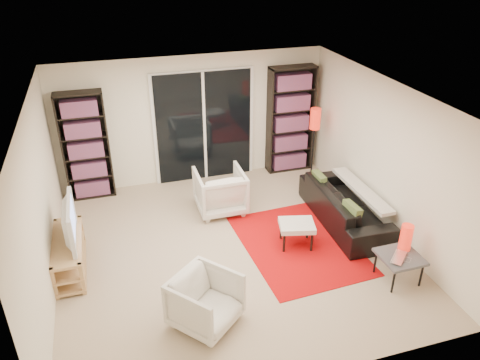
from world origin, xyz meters
name	(u,v)px	position (x,y,z in m)	size (l,w,h in m)	color
floor	(230,249)	(0.00, 0.00, 0.00)	(5.00, 5.00, 0.00)	tan
wall_back	(193,120)	(0.00, 2.50, 1.20)	(5.00, 0.02, 2.40)	white
wall_front	(300,295)	(0.00, -2.50, 1.20)	(5.00, 0.02, 2.40)	white
wall_left	(40,206)	(-2.50, 0.00, 1.20)	(0.02, 5.00, 2.40)	white
wall_right	(385,158)	(2.50, 0.00, 1.20)	(0.02, 5.00, 2.40)	white
ceiling	(228,97)	(0.00, 0.00, 2.40)	(5.00, 5.00, 0.02)	white
sliding_door	(204,127)	(0.20, 2.46, 1.05)	(1.92, 0.08, 2.16)	white
bookshelf_left	(86,147)	(-1.95, 2.33, 0.98)	(0.80, 0.30, 1.95)	black
bookshelf_right	(291,120)	(1.90, 2.33, 1.05)	(0.90, 0.30, 2.10)	black
tv_stand	(69,254)	(-2.31, 0.19, 0.26)	(0.41, 1.27, 0.50)	#DFB279
tv	(64,223)	(-2.29, 0.19, 0.79)	(1.00, 0.13, 0.58)	black
rug	(298,244)	(1.04, -0.21, 0.01)	(1.62, 2.19, 0.01)	#BE080A
sofa	(345,206)	(2.03, 0.19, 0.30)	(2.07, 0.81, 0.60)	black
armchair_back	(220,191)	(0.15, 1.15, 0.37)	(0.80, 0.82, 0.75)	silver
armchair_front	(205,301)	(-0.70, -1.38, 0.34)	(0.72, 0.74, 0.67)	silver
ottoman	(297,226)	(1.00, -0.20, 0.34)	(0.61, 0.54, 0.40)	silver
side_table	(400,258)	(2.02, -1.35, 0.36)	(0.55, 0.55, 0.40)	#4B4C50
laptop	(403,259)	(2.00, -1.44, 0.41)	(0.35, 0.23, 0.03)	silver
table_lamp	(406,237)	(2.16, -1.22, 0.59)	(0.17, 0.17, 0.38)	red
floor_lamp	(315,126)	(2.15, 1.77, 1.11)	(0.22, 0.22, 1.44)	black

